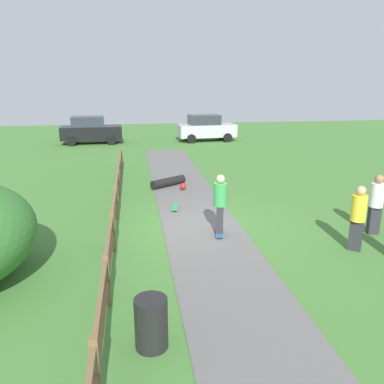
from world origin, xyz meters
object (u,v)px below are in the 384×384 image
object	(u,v)px
trash_bin	(151,323)
parked_car_black	(91,130)
skateboard_loose	(175,207)
bystander_white	(376,202)
skater_fallen	(169,182)
bystander_yellow	(358,215)
skater_riding	(220,202)
parked_car_silver	(206,128)

from	to	relation	value
trash_bin	parked_car_black	world-z (taller)	parked_car_black
skateboard_loose	bystander_white	size ratio (longest dim) A/B	0.46
trash_bin	skater_fallen	xyz separation A→B (m)	(1.27, 10.18, -0.25)
bystander_white	parked_car_black	distance (m)	21.06
bystander_yellow	bystander_white	distance (m)	1.50
skater_riding	bystander_white	size ratio (longest dim) A/B	1.00
trash_bin	skater_riding	bearing A→B (deg)	64.63
skater_riding	parked_car_silver	world-z (taller)	parked_car_silver
skater_riding	bystander_yellow	bearing A→B (deg)	-24.91
skater_riding	skateboard_loose	xyz separation A→B (m)	(-1.02, 2.53, -0.93)
skater_riding	bystander_white	xyz separation A→B (m)	(4.46, -0.57, -0.03)
skater_fallen	parked_car_black	bearing A→B (deg)	109.21
skater_fallen	skateboard_loose	distance (m)	3.00
skateboard_loose	parked_car_silver	distance (m)	16.09
skater_riding	parked_car_black	bearing A→B (deg)	106.35
skater_fallen	skateboard_loose	bearing A→B (deg)	-91.64
trash_bin	skater_fallen	bearing A→B (deg)	82.88
bystander_white	parked_car_black	size ratio (longest dim) A/B	0.42
trash_bin	bystander_yellow	distance (m)	6.35
bystander_yellow	trash_bin	bearing A→B (deg)	-150.59
skater_riding	parked_car_silver	bearing A→B (deg)	80.61
skater_riding	trash_bin	bearing A→B (deg)	-115.37
parked_car_silver	skateboard_loose	bearing A→B (deg)	-104.46
trash_bin	bystander_yellow	xyz separation A→B (m)	(5.51, 3.11, 0.52)
trash_bin	bystander_white	distance (m)	7.83
skater_fallen	bystander_yellow	size ratio (longest dim) A/B	0.89
skateboard_loose	bystander_white	distance (m)	6.36
skateboard_loose	parked_car_silver	xyz separation A→B (m)	(4.01, 15.55, 0.87)
parked_car_black	trash_bin	bearing A→B (deg)	-82.23
trash_bin	bystander_yellow	size ratio (longest dim) A/B	0.51
skater_riding	parked_car_black	world-z (taller)	parked_car_black
skater_riding	bystander_yellow	size ratio (longest dim) A/B	1.01
skateboard_loose	parked_car_silver	bearing A→B (deg)	75.54
skater_riding	parked_car_silver	xyz separation A→B (m)	(2.99, 18.09, -0.05)
skater_fallen	bystander_white	world-z (taller)	bystander_white
bystander_yellow	parked_car_silver	distance (m)	19.63
trash_bin	bystander_yellow	bearing A→B (deg)	29.41
trash_bin	skateboard_loose	size ratio (longest dim) A/B	1.09
trash_bin	parked_car_silver	distance (m)	23.33
trash_bin	bystander_white	xyz separation A→B (m)	(6.66, 4.08, 0.53)
skater_riding	skateboard_loose	size ratio (longest dim) A/B	2.17
parked_car_black	skateboard_loose	bearing A→B (deg)	-74.59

